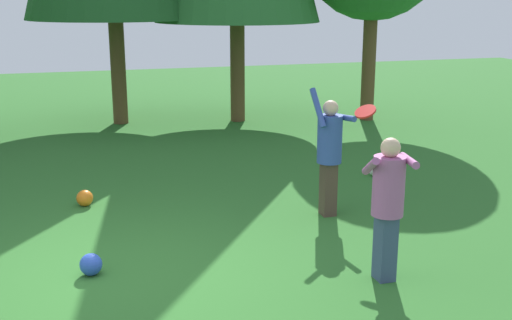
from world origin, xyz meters
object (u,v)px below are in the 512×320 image
person_catcher (388,198)px  frisbee (365,112)px  ball_blue (91,264)px  ball_orange (85,198)px  person_thrower (329,148)px  ball_white (375,170)px

person_catcher → frisbee: size_ratio=4.51×
frisbee → ball_blue: (-3.40, -0.30, -1.48)m
person_catcher → ball_orange: 4.68m
person_thrower → frisbee: size_ratio=5.14×
ball_white → ball_orange: bearing=-177.5°
person_catcher → ball_blue: bearing=86.6°
frisbee → ball_white: 3.14m
person_catcher → ball_white: 4.18m
person_thrower → ball_orange: person_thrower is taller
ball_orange → ball_blue: bearing=-90.6°
ball_blue → ball_orange: bearing=89.4°
ball_orange → ball_white: (4.79, 0.21, -0.01)m
frisbee → ball_blue: 3.72m
ball_orange → ball_white: 4.80m
person_thrower → frisbee: bearing=0.0°
frisbee → person_thrower: bearing=99.2°
ball_blue → ball_white: 5.51m
person_thrower → ball_white: bearing=126.5°
person_thrower → ball_white: (1.54, 1.58, -0.86)m
ball_orange → ball_white: ball_orange is taller
ball_white → ball_blue: bearing=-151.0°
frisbee → ball_orange: (-3.38, 2.16, -1.48)m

